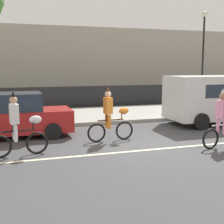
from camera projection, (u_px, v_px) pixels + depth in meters
name	position (u px, v px, depth m)	size (l,w,h in m)	color
ground_plane	(146.00, 146.00, 10.33)	(80.00, 80.00, 0.00)	#424244
road_centre_line	(153.00, 149.00, 9.86)	(36.00, 0.14, 0.01)	beige
sidewalk_curb	(96.00, 115.00, 16.44)	(60.00, 5.00, 0.15)	#9E9B93
fence_line	(83.00, 98.00, 19.08)	(40.00, 0.08, 1.40)	black
building_backdrop	(105.00, 64.00, 28.08)	(28.00, 8.00, 5.53)	#B2A899
parade_cyclist_zebra	(19.00, 128.00, 9.04)	(1.72, 0.51, 1.92)	black
parade_cyclist_orange	(111.00, 117.00, 10.88)	(1.72, 0.50, 1.92)	black
parade_cyclist_pink	(224.00, 122.00, 10.02)	(1.71, 0.52, 1.92)	black
parked_van_white	(223.00, 96.00, 14.20)	(5.00, 2.22, 2.18)	white
parked_car_red	(14.00, 116.00, 11.51)	(4.10, 1.92, 1.64)	#AD1E1E
street_lamp_post	(203.00, 44.00, 19.77)	(0.36, 0.36, 5.86)	black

